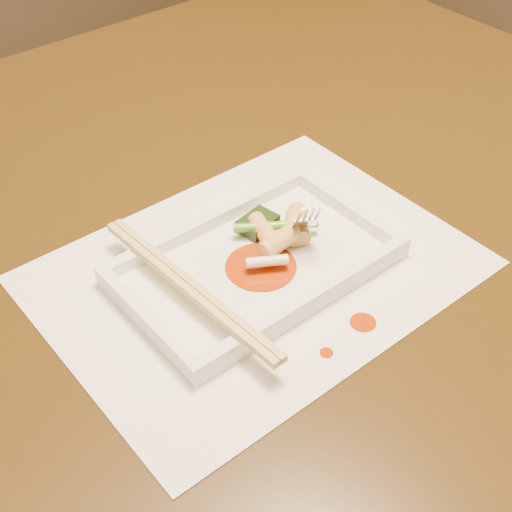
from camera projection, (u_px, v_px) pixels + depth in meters
table at (141, 297)px, 0.81m from camera, size 1.40×0.90×0.75m
placemat at (256, 270)px, 0.69m from camera, size 0.40×0.30×0.00m
sauce_splatter_a at (363, 322)px, 0.64m from camera, size 0.02×0.02×0.00m
sauce_splatter_b at (326, 353)px, 0.61m from camera, size 0.01×0.01×0.00m
plate_base at (256, 267)px, 0.69m from camera, size 0.26×0.16×0.01m
plate_rim_far at (210, 221)px, 0.72m from camera, size 0.26×0.01×0.01m
plate_rim_near at (308, 301)px, 0.64m from camera, size 0.26×0.01×0.01m
plate_rim_left at (146, 318)px, 0.62m from camera, size 0.01×0.14×0.01m
plate_rim_right at (348, 208)px, 0.74m from camera, size 0.01×0.14×0.01m
veg_piece at (258, 223)px, 0.72m from camera, size 0.04×0.03×0.01m
scallion_white at (267, 261)px, 0.67m from camera, size 0.04×0.03×0.01m
scallion_green at (276, 226)px, 0.71m from camera, size 0.08×0.05×0.01m
chopstick_a at (185, 288)px, 0.64m from camera, size 0.02×0.24×0.01m
chopstick_b at (192, 284)px, 0.64m from camera, size 0.02×0.24×0.01m
fork at (301, 166)px, 0.68m from camera, size 0.09×0.10×0.14m
sauce_blob_0 at (261, 267)px, 0.68m from camera, size 0.07×0.07×0.00m
rice_cake_0 at (299, 223)px, 0.72m from camera, size 0.04×0.05×0.02m
rice_cake_1 at (265, 233)px, 0.70m from camera, size 0.03×0.05×0.02m
rice_cake_2 at (278, 242)px, 0.69m from camera, size 0.05×0.02×0.02m
rice_cake_3 at (293, 227)px, 0.71m from camera, size 0.04×0.04×0.02m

